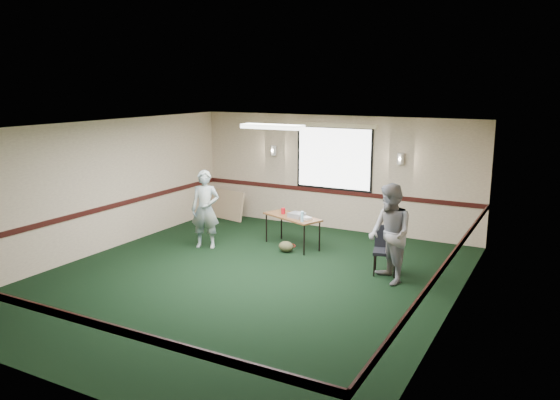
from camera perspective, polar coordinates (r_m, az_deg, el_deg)
The scene contains 13 objects.
ground at distance 9.85m, azimuth -3.62°, elevation -8.24°, with size 8.00×8.00×0.00m, color black.
room_shell at distance 11.25m, azimuth 1.99°, elevation 2.66°, with size 8.00×8.02×8.00m.
folding_table at distance 11.56m, azimuth 1.29°, elevation -1.92°, with size 1.44×1.00×0.67m.
projector at distance 11.40m, azimuth 1.76°, elevation -1.60°, with size 0.31×0.26×0.10m, color gray.
game_console at distance 11.29m, azimuth 2.75°, elevation -1.90°, with size 0.20×0.16×0.05m, color silver.
red_cup at distance 11.71m, azimuth 0.33°, elevation -1.16°, with size 0.09×0.09×0.13m, color #AC0B15.
water_bottle at distance 11.05m, azimuth 2.33°, elevation -1.74°, with size 0.07×0.07×0.22m, color #8FCFEB.
duffel_bag at distance 11.32m, azimuth 0.64°, elevation -4.89°, with size 0.32×0.24×0.23m, color #444226.
cable_coil at distance 11.74m, azimuth 0.77°, elevation -4.81°, with size 0.35×0.35×0.02m, color red.
folded_table at distance 14.19m, azimuth -6.06°, elevation -0.39°, with size 1.45×0.06×0.75m, color tan.
conference_chair at distance 10.20m, azimuth 11.00°, elevation -4.72°, with size 0.52×0.53×0.87m.
person_left at distance 11.58m, azimuth -7.81°, elevation -0.97°, with size 0.60×0.40×1.65m, color #395B7E.
person_right at distance 9.63m, azimuth 11.41°, elevation -3.49°, with size 0.85×0.66×1.75m, color #6D85A9.
Camera 1 is at (4.91, -7.83, 3.41)m, focal length 35.00 mm.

